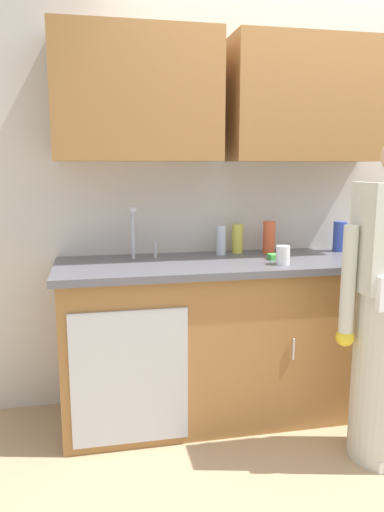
# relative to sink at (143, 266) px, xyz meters

# --- Properties ---
(ground_plane) EXTENTS (9.00, 9.00, 0.00)m
(ground_plane) POSITION_rel_sink_xyz_m (1.04, -0.71, -0.93)
(ground_plane) COLOR tan
(kitchen_wall_with_uppers) EXTENTS (4.80, 0.44, 2.70)m
(kitchen_wall_with_uppers) POSITION_rel_sink_xyz_m (0.91, 0.29, 0.55)
(kitchen_wall_with_uppers) COLOR beige
(kitchen_wall_with_uppers) RESTS_ON ground
(counter_cabinet) EXTENTS (1.90, 0.62, 0.90)m
(counter_cabinet) POSITION_rel_sink_xyz_m (0.49, -0.01, -0.48)
(counter_cabinet) COLOR #9E6B38
(counter_cabinet) RESTS_ON ground
(countertop) EXTENTS (1.96, 0.66, 0.04)m
(countertop) POSITION_rel_sink_xyz_m (0.49, -0.01, -0.01)
(countertop) COLOR #595960
(countertop) RESTS_ON counter_cabinet
(sink) EXTENTS (0.50, 0.36, 0.35)m
(sink) POSITION_rel_sink_xyz_m (0.00, 0.00, 0.00)
(sink) COLOR #B7BABF
(sink) RESTS_ON counter_cabinet
(bottle_dish_liquid) EXTENTS (0.06, 0.06, 0.18)m
(bottle_dish_liquid) POSITION_rel_sink_xyz_m (0.50, 0.17, 0.10)
(bottle_dish_liquid) COLOR silver
(bottle_dish_liquid) RESTS_ON countertop
(bottle_water_tall) EXTENTS (0.07, 0.07, 0.18)m
(bottle_water_tall) POSITION_rel_sink_xyz_m (0.61, 0.21, 0.10)
(bottle_water_tall) COLOR #D8D14C
(bottle_water_tall) RESTS_ON countertop
(bottle_water_short) EXTENTS (0.07, 0.07, 0.20)m
(bottle_water_short) POSITION_rel_sink_xyz_m (0.80, 0.15, 0.11)
(bottle_water_short) COLOR #E05933
(bottle_water_short) RESTS_ON countertop
(bottle_soap) EXTENTS (0.08, 0.08, 0.19)m
(bottle_soap) POSITION_rel_sink_xyz_m (1.27, 0.14, 0.11)
(bottle_soap) COLOR #334CB2
(bottle_soap) RESTS_ON countertop
(cup_by_sink) EXTENTS (0.08, 0.08, 0.10)m
(cup_by_sink) POSITION_rel_sink_xyz_m (0.75, -0.19, 0.07)
(cup_by_sink) COLOR white
(cup_by_sink) RESTS_ON countertop
(knife_on_counter) EXTENTS (0.05, 0.24, 0.01)m
(knife_on_counter) POSITION_rel_sink_xyz_m (1.24, -0.08, 0.02)
(knife_on_counter) COLOR silver
(knife_on_counter) RESTS_ON countertop
(sponge) EXTENTS (0.11, 0.07, 0.03)m
(sponge) POSITION_rel_sink_xyz_m (0.79, -0.04, 0.03)
(sponge) COLOR #4CBF4C
(sponge) RESTS_ON countertop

